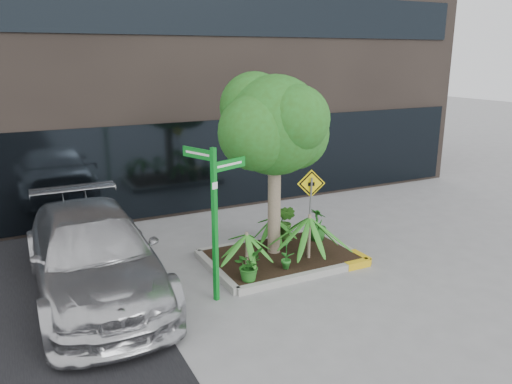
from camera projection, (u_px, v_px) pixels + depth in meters
name	position (u px, v px, depth m)	size (l,w,h in m)	color
ground	(280.00, 267.00, 10.95)	(80.00, 80.00, 0.00)	gray
planter	(283.00, 256.00, 11.26)	(3.35, 2.36, 0.15)	#9E9E99
tree	(275.00, 125.00, 10.66)	(2.77, 2.46, 4.16)	gray
palm_front	(310.00, 217.00, 10.83)	(1.13, 1.13, 1.26)	gray
palm_left	(247.00, 235.00, 10.39)	(0.88, 0.88, 0.98)	gray
palm_back	(273.00, 218.00, 11.69)	(0.79, 0.79, 0.88)	gray
parked_car	(94.00, 254.00, 9.56)	(2.25, 5.54, 1.61)	silver
shrub_a	(248.00, 265.00, 9.90)	(0.58, 0.58, 0.64)	#20631C
shrub_b	(317.00, 224.00, 12.04)	(0.45, 0.45, 0.80)	#20641E
shrub_c	(286.00, 253.00, 10.43)	(0.36, 0.36, 0.68)	#247725
shrub_d	(285.00, 222.00, 12.10)	(0.47, 0.47, 0.86)	#285919
street_sign_post	(215.00, 207.00, 9.09)	(1.06, 0.83, 2.93)	#0C8420
cattle_sign	(311.00, 199.00, 10.76)	(0.59, 0.24, 2.00)	slate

